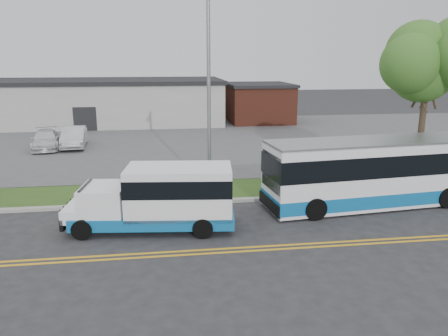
{
  "coord_description": "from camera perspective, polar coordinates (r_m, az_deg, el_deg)",
  "views": [
    {
      "loc": [
        0.87,
        -17.63,
        6.41
      ],
      "look_at": [
        3.49,
        1.16,
        1.6
      ],
      "focal_mm": 35.0,
      "sensor_mm": 36.0,
      "label": 1
    }
  ],
  "objects": [
    {
      "name": "ground",
      "position": [
        18.78,
        -10.15,
        -5.97
      ],
      "size": [
        140.0,
        140.0,
        0.0
      ],
      "primitive_type": "plane",
      "color": "#28282B",
      "rests_on": "ground"
    },
    {
      "name": "lane_line_north",
      "position": [
        15.22,
        -10.65,
        -10.92
      ],
      "size": [
        70.0,
        0.12,
        0.01
      ],
      "primitive_type": "cube",
      "color": "gold",
      "rests_on": "ground"
    },
    {
      "name": "lane_line_south",
      "position": [
        14.95,
        -10.7,
        -11.41
      ],
      "size": [
        70.0,
        0.12,
        0.01
      ],
      "primitive_type": "cube",
      "color": "gold",
      "rests_on": "ground"
    },
    {
      "name": "curb",
      "position": [
        19.79,
        -10.06,
        -4.67
      ],
      "size": [
        80.0,
        0.3,
        0.15
      ],
      "primitive_type": "cube",
      "color": "#9E9B93",
      "rests_on": "ground"
    },
    {
      "name": "verge",
      "position": [
        21.51,
        -9.9,
        -3.19
      ],
      "size": [
        80.0,
        3.3,
        0.1
      ],
      "primitive_type": "cube",
      "color": "#304617",
      "rests_on": "ground"
    },
    {
      "name": "parking_lot",
      "position": [
        35.22,
        -9.23,
        3.64
      ],
      "size": [
        80.0,
        25.0,
        0.1
      ],
      "primitive_type": "cube",
      "color": "#4C4C4F",
      "rests_on": "ground"
    },
    {
      "name": "commercial_building",
      "position": [
        45.35,
        -16.78,
        8.29
      ],
      "size": [
        25.4,
        10.4,
        4.35
      ],
      "color": "#9E9E99",
      "rests_on": "ground"
    },
    {
      "name": "brick_wing",
      "position": [
        44.9,
        4.55,
        8.5
      ],
      "size": [
        6.3,
        7.3,
        3.9
      ],
      "color": "brown",
      "rests_on": "ground"
    },
    {
      "name": "tree_east",
      "position": [
        24.45,
        25.18,
        12.44
      ],
      "size": [
        5.2,
        5.2,
        8.33
      ],
      "color": "#362A1D",
      "rests_on": "verge"
    },
    {
      "name": "streetlight_near",
      "position": [
        20.5,
        -1.99,
        10.93
      ],
      "size": [
        0.35,
        1.53,
        9.5
      ],
      "color": "gray",
      "rests_on": "verge"
    },
    {
      "name": "shuttle_bus",
      "position": [
        16.74,
        -8.0,
        -3.66
      ],
      "size": [
        6.58,
        2.76,
        2.45
      ],
      "rotation": [
        0.0,
        0.0,
        -0.11
      ],
      "color": "#0E61A1",
      "rests_on": "ground"
    },
    {
      "name": "transit_bus",
      "position": [
        20.59,
        20.07,
        -0.46
      ],
      "size": [
        10.86,
        3.51,
        2.96
      ],
      "rotation": [
        0.0,
        0.0,
        0.1
      ],
      "color": "white",
      "rests_on": "ground"
    },
    {
      "name": "parked_car_a",
      "position": [
        33.43,
        -19.01,
        3.86
      ],
      "size": [
        1.98,
        4.61,
        1.48
      ],
      "primitive_type": "imported",
      "rotation": [
        0.0,
        0.0,
        0.09
      ],
      "color": "silver",
      "rests_on": "parking_lot"
    },
    {
      "name": "parked_car_b",
      "position": [
        33.56,
        -22.27,
        3.45
      ],
      "size": [
        2.61,
        4.73,
        1.3
      ],
      "primitive_type": "imported",
      "rotation": [
        0.0,
        0.0,
        0.18
      ],
      "color": "silver",
      "rests_on": "parking_lot"
    }
  ]
}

